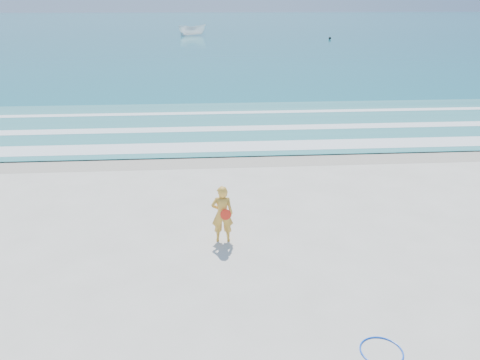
{
  "coord_description": "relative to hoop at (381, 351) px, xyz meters",
  "views": [
    {
      "loc": [
        -0.35,
        -8.44,
        5.87
      ],
      "look_at": [
        0.58,
        4.0,
        1.0
      ],
      "focal_mm": 35.0,
      "sensor_mm": 36.0,
      "label": 1
    }
  ],
  "objects": [
    {
      "name": "ocean",
      "position": [
        -2.66,
        107.02,
        0.01
      ],
      "size": [
        400.0,
        190.0,
        0.04
      ],
      "primitive_type": "cube",
      "color": "#19727F",
      "rests_on": "ground"
    },
    {
      "name": "foam_near",
      "position": [
        -2.66,
        12.32,
        0.04
      ],
      "size": [
        400.0,
        1.4,
        0.01
      ],
      "primitive_type": "cube",
      "color": "white",
      "rests_on": "shallow"
    },
    {
      "name": "boat",
      "position": [
        -4.79,
        74.38,
        0.91
      ],
      "size": [
        4.81,
        2.62,
        1.76
      ],
      "primitive_type": "imported",
      "rotation": [
        0.0,
        0.0,
        1.78
      ],
      "color": "white",
      "rests_on": "ocean"
    },
    {
      "name": "foam_far",
      "position": [
        -2.66,
        18.52,
        0.04
      ],
      "size": [
        400.0,
        0.6,
        0.01
      ],
      "primitive_type": "cube",
      "color": "white",
      "rests_on": "shallow"
    },
    {
      "name": "woman",
      "position": [
        -2.65,
        4.3,
        0.75
      ],
      "size": [
        0.57,
        0.41,
        1.52
      ],
      "color": "gold",
      "rests_on": "ground"
    },
    {
      "name": "buoy",
      "position": [
        15.81,
        65.05,
        0.22
      ],
      "size": [
        0.39,
        0.39,
        0.39
      ],
      "primitive_type": "sphere",
      "color": "black",
      "rests_on": "ocean"
    },
    {
      "name": "shallow",
      "position": [
        -2.66,
        16.02,
        0.03
      ],
      "size": [
        400.0,
        10.0,
        0.01
      ],
      "primitive_type": "cube",
      "color": "#59B7AD",
      "rests_on": "ocean"
    },
    {
      "name": "hoop",
      "position": [
        0.0,
        0.0,
        0.0
      ],
      "size": [
        0.88,
        0.88,
        0.03
      ],
      "primitive_type": "torus",
      "rotation": [
        0.0,
        0.0,
        -0.17
      ],
      "color": "blue",
      "rests_on": "ground"
    },
    {
      "name": "wet_sand",
      "position": [
        -2.66,
        11.02,
        -0.01
      ],
      "size": [
        400.0,
        2.4,
        0.0
      ],
      "primitive_type": "cube",
      "color": "#B2A893",
      "rests_on": "ground"
    },
    {
      "name": "ground",
      "position": [
        -2.66,
        2.02,
        -0.01
      ],
      "size": [
        400.0,
        400.0,
        0.0
      ],
      "primitive_type": "plane",
      "color": "silver",
      "rests_on": "ground"
    },
    {
      "name": "foam_mid",
      "position": [
        -2.66,
        15.22,
        0.04
      ],
      "size": [
        400.0,
        0.9,
        0.01
      ],
      "primitive_type": "cube",
      "color": "white",
      "rests_on": "shallow"
    }
  ]
}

